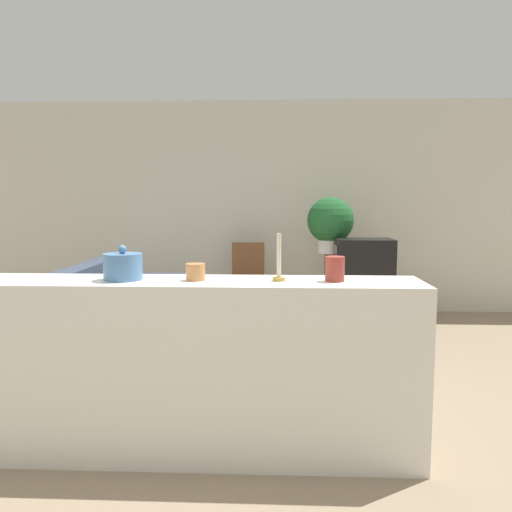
# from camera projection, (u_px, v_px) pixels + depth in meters

# --- Properties ---
(ground_plane) EXTENTS (14.00, 14.00, 0.00)m
(ground_plane) POSITION_uv_depth(u_px,v_px,m) (197.00, 423.00, 3.21)
(ground_plane) COLOR gray
(wall_back) EXTENTS (9.00, 0.06, 2.70)m
(wall_back) POSITION_uv_depth(u_px,v_px,m) (238.00, 207.00, 6.47)
(wall_back) COLOR beige
(wall_back) RESTS_ON ground_plane
(couch) EXTENTS (0.93, 1.88, 0.84)m
(couch) POSITION_uv_depth(u_px,v_px,m) (128.00, 319.00, 4.81)
(couch) COLOR #384256
(couch) RESTS_ON ground_plane
(tv_stand) EXTENTS (0.78, 0.46, 0.47)m
(tv_stand) POSITION_uv_depth(u_px,v_px,m) (363.00, 311.00, 5.45)
(tv_stand) COLOR brown
(tv_stand) RESTS_ON ground_plane
(television) EXTENTS (0.62, 0.44, 0.56)m
(television) POSITION_uv_depth(u_px,v_px,m) (363.00, 264.00, 5.40)
(television) COLOR black
(television) RESTS_ON tv_stand
(wooden_chair) EXTENTS (0.44, 0.44, 0.92)m
(wooden_chair) POSITION_uv_depth(u_px,v_px,m) (248.00, 278.00, 6.00)
(wooden_chair) COLOR brown
(wooden_chair) RESTS_ON ground_plane
(plant_stand) EXTENTS (0.13, 0.13, 0.83)m
(plant_stand) POSITION_uv_depth(u_px,v_px,m) (329.00, 288.00, 5.83)
(plant_stand) COLOR brown
(plant_stand) RESTS_ON ground_plane
(potted_plant) EXTENTS (0.54, 0.54, 0.65)m
(potted_plant) POSITION_uv_depth(u_px,v_px,m) (330.00, 222.00, 5.74)
(potted_plant) COLOR white
(potted_plant) RESTS_ON plant_stand
(foreground_counter) EXTENTS (2.62, 0.44, 0.99)m
(foreground_counter) POSITION_uv_depth(u_px,v_px,m) (185.00, 368.00, 2.79)
(foreground_counter) COLOR white
(foreground_counter) RESTS_ON ground_plane
(decorative_bowl) EXTENTS (0.21, 0.21, 0.19)m
(decorative_bowl) POSITION_uv_depth(u_px,v_px,m) (123.00, 266.00, 2.74)
(decorative_bowl) COLOR #4C7AAD
(decorative_bowl) RESTS_ON foreground_counter
(candle_jar) EXTENTS (0.11, 0.11, 0.09)m
(candle_jar) POSITION_uv_depth(u_px,v_px,m) (196.00, 272.00, 2.73)
(candle_jar) COLOR #C6844C
(candle_jar) RESTS_ON foreground_counter
(candlestick) EXTENTS (0.07, 0.07, 0.26)m
(candlestick) POSITION_uv_depth(u_px,v_px,m) (279.00, 265.00, 2.70)
(candlestick) COLOR #B7933D
(candlestick) RESTS_ON foreground_counter
(coffee_tin) EXTENTS (0.10, 0.10, 0.14)m
(coffee_tin) POSITION_uv_depth(u_px,v_px,m) (335.00, 269.00, 2.69)
(coffee_tin) COLOR #99382D
(coffee_tin) RESTS_ON foreground_counter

